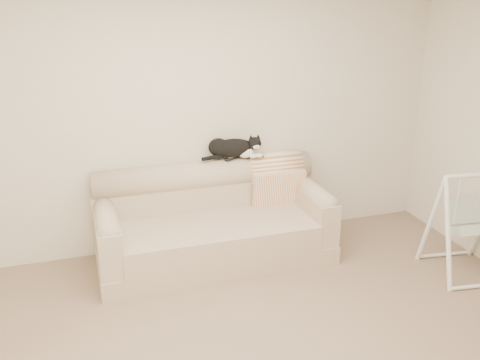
# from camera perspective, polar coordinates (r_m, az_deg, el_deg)

# --- Properties ---
(ground_plane) EXTENTS (5.00, 5.00, 0.00)m
(ground_plane) POSITION_cam_1_polar(r_m,az_deg,el_deg) (4.00, 2.86, -18.65)
(ground_plane) COLOR #7E6651
(ground_plane) RESTS_ON ground
(room_shell) EXTENTS (5.04, 4.04, 2.60)m
(room_shell) POSITION_cam_1_polar(r_m,az_deg,el_deg) (3.27, 3.32, 2.70)
(room_shell) COLOR beige
(room_shell) RESTS_ON ground
(sofa) EXTENTS (2.20, 0.93, 0.90)m
(sofa) POSITION_cam_1_polar(r_m,az_deg,el_deg) (5.15, -2.96, -4.66)
(sofa) COLOR tan
(sofa) RESTS_ON ground
(remote_a) EXTENTS (0.18, 0.14, 0.03)m
(remote_a) POSITION_cam_1_polar(r_m,az_deg,el_deg) (5.24, -0.83, 2.39)
(remote_a) COLOR black
(remote_a) RESTS_ON sofa
(remote_b) EXTENTS (0.18, 0.07, 0.02)m
(remote_b) POSITION_cam_1_polar(r_m,az_deg,el_deg) (5.28, 1.59, 2.48)
(remote_b) COLOR black
(remote_b) RESTS_ON sofa
(tuxedo_cat) EXTENTS (0.61, 0.29, 0.24)m
(tuxedo_cat) POSITION_cam_1_polar(r_m,az_deg,el_deg) (5.22, -0.73, 3.46)
(tuxedo_cat) COLOR black
(tuxedo_cat) RESTS_ON sofa
(throw_blanket) EXTENTS (0.54, 0.38, 0.58)m
(throw_blanket) POSITION_cam_1_polar(r_m,az_deg,el_deg) (5.41, 3.69, 0.88)
(throw_blanket) COLOR #C3703B
(throw_blanket) RESTS_ON sofa
(baby_swing) EXTENTS (0.67, 0.70, 0.98)m
(baby_swing) POSITION_cam_1_polar(r_m,az_deg,el_deg) (5.23, 23.05, -4.29)
(baby_swing) COLOR white
(baby_swing) RESTS_ON ground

